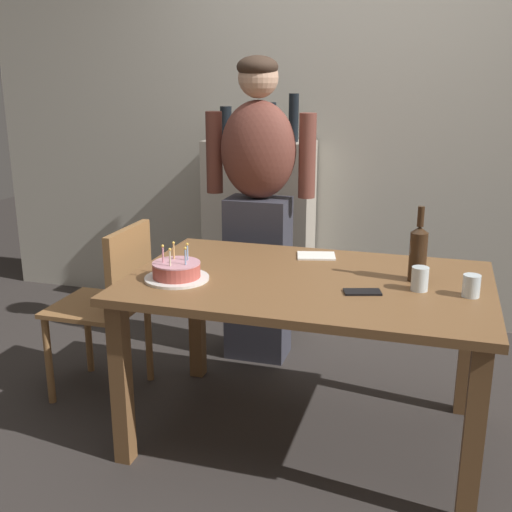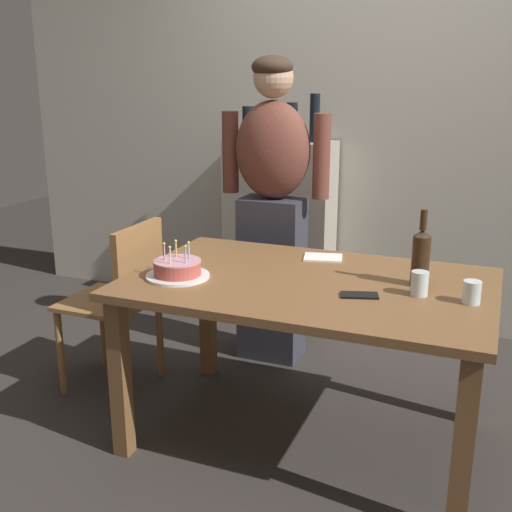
{
  "view_description": "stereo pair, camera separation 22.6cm",
  "coord_description": "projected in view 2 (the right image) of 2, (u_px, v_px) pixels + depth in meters",
  "views": [
    {
      "loc": [
        0.5,
        -2.44,
        1.56
      ],
      "look_at": [
        -0.21,
        -0.07,
        0.84
      ],
      "focal_mm": 43.73,
      "sensor_mm": 36.0,
      "label": 1
    },
    {
      "loc": [
        0.72,
        -2.37,
        1.56
      ],
      "look_at": [
        -0.21,
        -0.07,
        0.84
      ],
      "focal_mm": 43.73,
      "sensor_mm": 36.0,
      "label": 2
    }
  ],
  "objects": [
    {
      "name": "person_man_bearded",
      "position": [
        272.0,
        207.0,
        3.39
      ],
      "size": [
        0.61,
        0.27,
        1.66
      ],
      "rotation": [
        0.0,
        0.0,
        3.14
      ],
      "color": "#33333D",
      "rests_on": "ground_plane"
    },
    {
      "name": "ground_plane",
      "position": [
        305.0,
        436.0,
        2.8
      ],
      "size": [
        10.0,
        10.0,
        0.0
      ],
      "primitive_type": "plane",
      "color": "#332D2B"
    },
    {
      "name": "cell_phone",
      "position": [
        359.0,
        295.0,
        2.4
      ],
      "size": [
        0.16,
        0.11,
        0.01
      ],
      "primitive_type": "cube",
      "rotation": [
        0.0,
        0.0,
        0.3
      ],
      "color": "black",
      "rests_on": "dining_table"
    },
    {
      "name": "water_glass_far",
      "position": [
        472.0,
        292.0,
        2.32
      ],
      "size": [
        0.07,
        0.07,
        0.09
      ],
      "primitive_type": "cylinder",
      "color": "silver",
      "rests_on": "dining_table"
    },
    {
      "name": "napkin_stack",
      "position": [
        323.0,
        257.0,
        2.9
      ],
      "size": [
        0.2,
        0.17,
        0.01
      ],
      "primitive_type": "cube",
      "rotation": [
        0.0,
        0.0,
        0.24
      ],
      "color": "white",
      "rests_on": "dining_table"
    },
    {
      "name": "back_wall",
      "position": [
        386.0,
        120.0,
        3.82
      ],
      "size": [
        5.2,
        0.1,
        2.6
      ],
      "primitive_type": "cube",
      "color": "beige",
      "rests_on": "ground_plane"
    },
    {
      "name": "shelf_cabinet",
      "position": [
        279.0,
        230.0,
        4.04
      ],
      "size": [
        0.69,
        0.3,
        1.46
      ],
      "color": "#9E9384",
      "rests_on": "ground_plane"
    },
    {
      "name": "dining_chair",
      "position": [
        123.0,
        293.0,
        3.1
      ],
      "size": [
        0.42,
        0.42,
        0.87
      ],
      "rotation": [
        0.0,
        0.0,
        -1.57
      ],
      "color": "olive",
      "rests_on": "ground_plane"
    },
    {
      "name": "water_glass_near",
      "position": [
        420.0,
        284.0,
        2.4
      ],
      "size": [
        0.07,
        0.07,
        0.1
      ],
      "primitive_type": "cylinder",
      "color": "silver",
      "rests_on": "dining_table"
    },
    {
      "name": "dining_table",
      "position": [
        308.0,
        302.0,
        2.62
      ],
      "size": [
        1.5,
        0.96,
        0.74
      ],
      "color": "brown",
      "rests_on": "ground_plane"
    },
    {
      "name": "birthday_cake",
      "position": [
        178.0,
        270.0,
        2.62
      ],
      "size": [
        0.27,
        0.27,
        0.15
      ],
      "color": "white",
      "rests_on": "dining_table"
    },
    {
      "name": "wine_bottle",
      "position": [
        421.0,
        256.0,
        2.5
      ],
      "size": [
        0.07,
        0.07,
        0.31
      ],
      "color": "#382314",
      "rests_on": "dining_table"
    }
  ]
}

